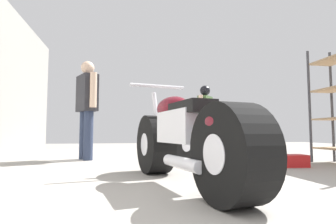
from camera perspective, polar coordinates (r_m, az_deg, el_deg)
name	(u,v)px	position (r m, az deg, el deg)	size (l,w,h in m)	color
ground_plane	(175,164)	(4.03, 1.42, -10.98)	(16.22, 16.22, 0.00)	gray
motorcycle_maroon_cruiser	(184,139)	(2.40, 3.39, -5.60)	(0.79, 2.17, 1.01)	black
motorcycle_black_naked	(205,140)	(4.78, 7.80, -5.95)	(1.60, 1.09, 0.81)	black
mechanic_in_blue	(87,103)	(4.91, -16.73, 1.74)	(0.43, 0.66, 1.72)	#2D3851
mechanic_with_helmet	(205,112)	(6.74, 7.86, 0.05)	(0.50, 0.55, 1.63)	#384766
red_toolbox	(293,161)	(4.11, 24.93, -9.30)	(0.33, 0.24, 0.16)	#B21919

